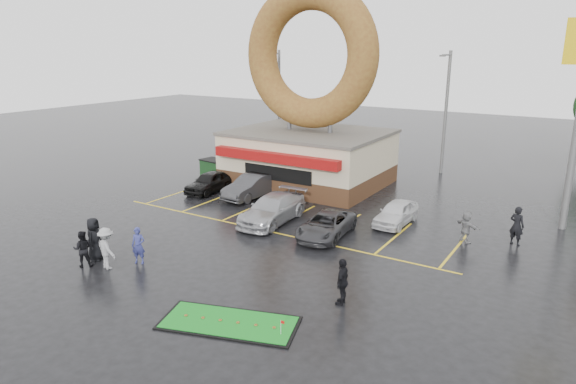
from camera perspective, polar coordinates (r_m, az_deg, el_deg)
The scene contains 18 objects.
ground at distance 24.29m, azimuth -6.95°, elevation -6.65°, with size 120.00×120.00×0.00m, color black.
donut_shop at distance 35.21m, azimuth 2.36°, elevation 8.03°, with size 10.20×8.70×13.50m.
streetlight_left at distance 44.69m, azimuth -1.04°, elevation 10.11°, with size 0.40×2.21×9.00m.
streetlight_mid at distance 39.85m, azimuth 17.11°, elevation 8.72°, with size 0.40×2.21×9.00m.
car_black at distance 34.12m, azimuth -8.69°, elevation 1.12°, with size 1.60×3.97×1.35m, color black.
car_dgrey at distance 32.53m, azimuth -4.02°, elevation 0.64°, with size 1.55×4.45×1.47m, color #303032.
car_silver at distance 27.94m, azimuth -1.74°, elevation -1.90°, with size 2.05×5.04×1.46m, color #9E9EA3.
car_grey at distance 25.94m, azimuth 4.28°, elevation -3.67°, with size 1.99×4.32×1.20m, color #333336.
car_white at distance 28.22m, azimuth 11.92°, elevation -2.29°, with size 1.49×3.70×1.26m, color silver.
person_blue at distance 23.59m, azimuth -16.29°, elevation -5.73°, with size 0.60×0.40×1.66m, color navy.
person_blackjkt at distance 24.04m, azimuth -21.85°, elevation -5.88°, with size 0.79×0.62×1.63m, color black.
person_hoodie at distance 23.43m, azimuth -19.51°, elevation -5.93°, with size 1.19×0.68×1.84m, color gray.
person_bystander at distance 24.51m, azimuth -20.74°, elevation -4.91°, with size 0.97×0.63×1.98m, color black.
person_cameraman at distance 19.30m, azimuth 6.07°, elevation -9.85°, with size 1.06×0.44×1.81m, color black.
person_walker_near at distance 26.54m, azimuth 19.18°, elevation -3.65°, with size 1.47×0.47×1.58m, color gray.
person_walker_far at distance 26.99m, azimuth 24.07°, elevation -3.44°, with size 0.71×0.46×1.94m, color black.
dumpster at distance 37.71m, azimuth -8.21°, elevation 2.51°, with size 1.80×1.20×1.30m, color #183F1B.
putting_green at distance 18.44m, azimuth -6.56°, elevation -14.22°, with size 5.16×3.40×0.60m.
Camera 1 is at (14.31, -17.31, 9.24)m, focal length 32.00 mm.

